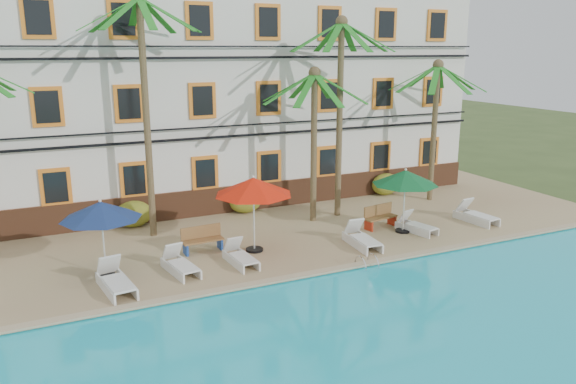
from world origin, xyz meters
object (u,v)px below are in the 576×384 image
pool_ladder (367,265)px  bench_right (379,216)px  palm_d (340,91)px  lounger_e (416,225)px  lounger_b (180,264)px  umbrella_blue (101,211)px  palm_b (144,86)px  lounger_d (362,238)px  lounger_f (475,215)px  bench_left (202,239)px  palm_c (314,122)px  lounger_a (116,281)px  umbrella_red (253,187)px  umbrella_green (405,178)px  lounger_c (240,256)px  palm_e (435,110)px

pool_ladder → bench_right: bearing=50.9°
palm_d → lounger_e: 6.35m
lounger_b → bench_right: (8.61, 1.29, 0.19)m
palm_d → umbrella_blue: 11.01m
palm_b → lounger_d: palm_b is taller
lounger_f → bench_right: size_ratio=1.30×
bench_left → palm_c: bearing=17.0°
lounger_a → pool_ladder: (8.01, -1.47, -0.32)m
umbrella_red → umbrella_green: size_ratio=1.08×
lounger_f → bench_left: size_ratio=1.33×
lounger_b → pool_ladder: lounger_b is taller
lounger_e → lounger_d: bearing=-169.7°
pool_ladder → lounger_e: bearing=30.9°
lounger_c → palm_e: bearing=19.7°
palm_d → bench_right: bearing=-73.0°
palm_c → lounger_a: bearing=-156.2°
lounger_a → lounger_b: size_ratio=1.10×
lounger_f → umbrella_red: bearing=176.2°
palm_c → pool_ladder: bearing=-97.3°
palm_e → lounger_a: bearing=-163.8°
palm_e → umbrella_green: 5.83m
palm_e → umbrella_red: bearing=-163.6°
lounger_a → bench_left: bearing=33.3°
umbrella_red → bench_left: bearing=156.0°
umbrella_red → bench_left: size_ratio=1.84×
palm_c → lounger_c: 6.89m
palm_b → pool_ladder: size_ratio=12.28×
bench_right → palm_c: bearing=136.0°
umbrella_green → lounger_f: umbrella_green is taller
palm_d → lounger_c: size_ratio=4.62×
palm_d → lounger_e: bearing=-63.3°
palm_b → lounger_b: bearing=-89.9°
lounger_b → palm_b: bearing=90.1°
palm_e → lounger_f: bearing=-98.5°
palm_e → lounger_d: (-6.53, -4.24, -4.05)m
palm_c → umbrella_blue: palm_c is taller
lounger_a → lounger_c: (4.17, 0.46, -0.04)m
bench_right → pool_ladder: size_ratio=2.10×
palm_d → lounger_d: bearing=-106.9°
palm_c → lounger_c: size_ratio=3.52×
palm_c → pool_ladder: 6.82m
umbrella_red → bench_right: (5.66, 0.44, -1.93)m
palm_d → lounger_e: (1.69, -3.35, -5.12)m
lounger_a → palm_c: bearing=23.8°
umbrella_blue → lounger_f: size_ratio=1.26×
umbrella_green → bench_right: size_ratio=1.67×
umbrella_green → lounger_b: size_ratio=1.34×
palm_c → lounger_b: bearing=-153.7°
umbrella_blue → palm_e: bearing=11.4°
lounger_c → lounger_e: bearing=2.3°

